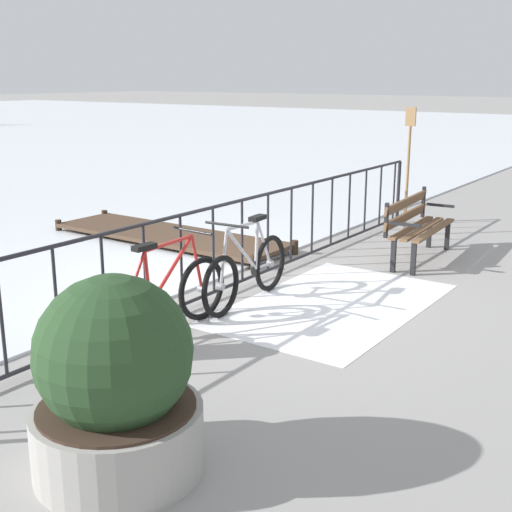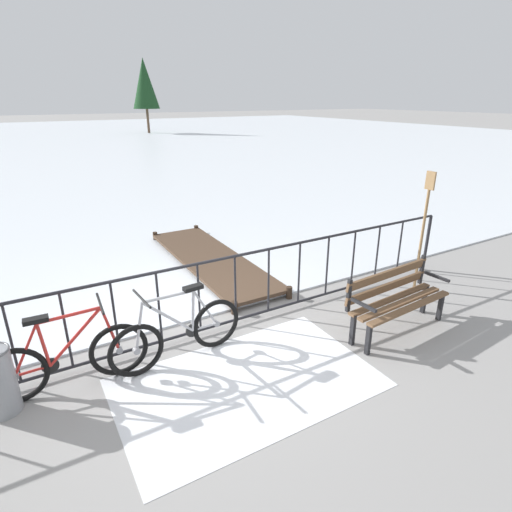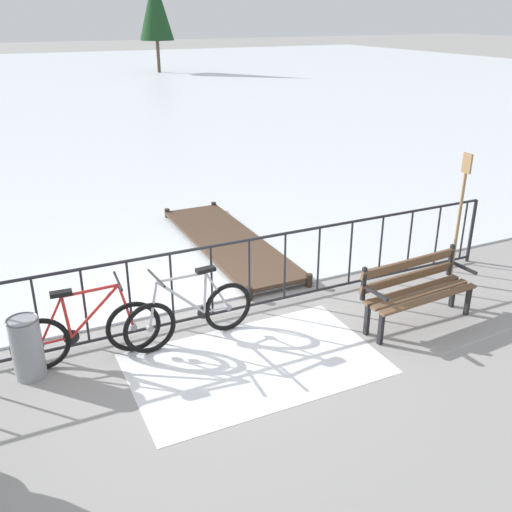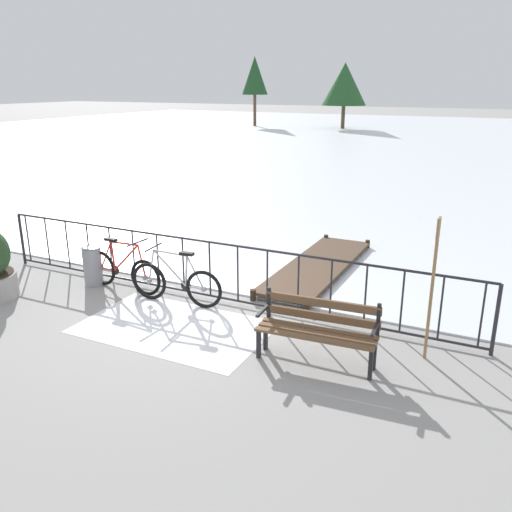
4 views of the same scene
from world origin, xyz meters
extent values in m
plane|color=gray|center=(0.00, 0.00, 0.00)|extent=(160.00, 160.00, 0.00)
cube|color=white|center=(0.06, -1.20, 0.00)|extent=(2.90, 1.79, 0.01)
cylinder|color=#232328|center=(0.00, 0.00, 1.05)|extent=(9.00, 0.04, 0.04)
cylinder|color=#232328|center=(0.00, 0.00, 0.08)|extent=(9.00, 0.04, 0.04)
cylinder|color=#232328|center=(4.50, 0.00, 0.53)|extent=(0.06, 0.06, 1.05)
cylinder|color=#232328|center=(-3.24, 0.00, 0.57)|extent=(0.03, 0.03, 0.97)
cylinder|color=#232328|center=(-2.70, 0.00, 0.57)|extent=(0.03, 0.03, 0.97)
cylinder|color=#232328|center=(-2.16, 0.00, 0.57)|extent=(0.03, 0.03, 0.97)
cylinder|color=#232328|center=(-1.62, 0.00, 0.57)|extent=(0.03, 0.03, 0.97)
cylinder|color=#232328|center=(-1.08, 0.00, 0.57)|extent=(0.03, 0.03, 0.97)
cylinder|color=#232328|center=(-0.54, 0.00, 0.57)|extent=(0.03, 0.03, 0.97)
cylinder|color=#232328|center=(0.00, 0.00, 0.57)|extent=(0.03, 0.03, 0.97)
cylinder|color=#232328|center=(0.54, 0.00, 0.57)|extent=(0.03, 0.03, 0.97)
cylinder|color=#232328|center=(1.08, 0.00, 0.57)|extent=(0.03, 0.03, 0.97)
cylinder|color=#232328|center=(1.62, 0.00, 0.57)|extent=(0.03, 0.03, 0.97)
cylinder|color=#232328|center=(2.16, 0.00, 0.57)|extent=(0.03, 0.03, 0.97)
cylinder|color=#232328|center=(2.70, 0.00, 0.57)|extent=(0.03, 0.03, 0.97)
cylinder|color=#232328|center=(3.24, 0.00, 0.57)|extent=(0.03, 0.03, 0.97)
cylinder|color=#232328|center=(3.78, 0.00, 0.57)|extent=(0.03, 0.03, 0.97)
cylinder|color=#232328|center=(4.32, 0.00, 0.57)|extent=(0.03, 0.03, 0.97)
torus|color=black|center=(0.08, -0.34, 0.33)|extent=(0.66, 0.11, 0.66)
cylinder|color=gray|center=(0.08, -0.34, 0.33)|extent=(0.08, 0.07, 0.08)
torus|color=black|center=(-0.97, -0.43, 0.33)|extent=(0.66, 0.11, 0.66)
cylinder|color=gray|center=(-0.97, -0.43, 0.33)|extent=(0.08, 0.07, 0.08)
cylinder|color=#B2B2B7|center=(-0.23, -0.37, 0.62)|extent=(0.08, 0.04, 0.53)
cylinder|color=#B2B2B7|center=(-0.55, -0.40, 0.63)|extent=(0.61, 0.09, 0.59)
cylinder|color=#B2B2B7|center=(-0.53, -0.39, 0.90)|extent=(0.63, 0.09, 0.07)
cylinder|color=#B2B2B7|center=(-0.09, -0.36, 0.34)|extent=(0.34, 0.06, 0.05)
cylinder|color=#B2B2B7|center=(-0.07, -0.36, 0.61)|extent=(0.32, 0.06, 0.56)
cylinder|color=#B2B2B7|center=(-0.90, -0.43, 0.62)|extent=(0.16, 0.05, 0.59)
cube|color=black|center=(-0.21, -0.37, 0.92)|extent=(0.25, 0.12, 0.05)
cylinder|color=black|center=(-0.84, -0.42, 0.96)|extent=(0.07, 0.52, 0.03)
cylinder|color=black|center=(-0.25, -0.37, 0.35)|extent=(0.18, 0.03, 0.18)
torus|color=black|center=(-2.18, -0.26, 0.33)|extent=(0.66, 0.10, 0.66)
cylinder|color=gray|center=(-2.18, -0.26, 0.33)|extent=(0.08, 0.06, 0.08)
torus|color=black|center=(-1.13, -0.31, 0.33)|extent=(0.66, 0.10, 0.66)
cylinder|color=gray|center=(-1.13, -0.31, 0.33)|extent=(0.08, 0.06, 0.08)
cylinder|color=red|center=(-1.87, -0.27, 0.62)|extent=(0.08, 0.04, 0.53)
cylinder|color=red|center=(-1.55, -0.29, 0.63)|extent=(0.61, 0.07, 0.59)
cylinder|color=red|center=(-1.57, -0.29, 0.90)|extent=(0.63, 0.07, 0.07)
cylinder|color=red|center=(-2.01, -0.26, 0.34)|extent=(0.34, 0.05, 0.05)
cylinder|color=red|center=(-2.03, -0.26, 0.61)|extent=(0.32, 0.05, 0.56)
cylinder|color=red|center=(-1.20, -0.31, 0.62)|extent=(0.16, 0.04, 0.59)
cube|color=black|center=(-1.89, -0.27, 0.92)|extent=(0.25, 0.11, 0.05)
cylinder|color=black|center=(-1.26, -0.31, 0.96)|extent=(0.06, 0.52, 0.03)
cylinder|color=black|center=(-1.85, -0.27, 0.35)|extent=(0.18, 0.03, 0.18)
cube|color=brown|center=(2.38, -1.13, 0.44)|extent=(1.60, 0.21, 0.04)
cube|color=brown|center=(2.39, -1.29, 0.44)|extent=(1.60, 0.21, 0.04)
cube|color=brown|center=(2.40, -1.44, 0.44)|extent=(1.60, 0.21, 0.04)
cube|color=brown|center=(2.37, -1.04, 0.58)|extent=(1.60, 0.17, 0.12)
cube|color=brown|center=(2.37, -1.04, 0.78)|extent=(1.60, 0.17, 0.12)
cube|color=black|center=(3.15, -1.36, 0.22)|extent=(0.05, 0.06, 0.44)
cube|color=black|center=(3.14, -1.10, 0.22)|extent=(0.05, 0.06, 0.44)
cube|color=black|center=(3.13, -0.98, 0.67)|extent=(0.05, 0.05, 0.45)
cube|color=black|center=(3.14, -1.23, 0.64)|extent=(0.07, 0.40, 0.04)
cube|color=black|center=(1.64, -1.47, 0.22)|extent=(0.05, 0.06, 0.44)
cube|color=black|center=(1.62, -1.21, 0.22)|extent=(0.05, 0.06, 0.44)
cube|color=black|center=(1.61, -1.09, 0.67)|extent=(0.05, 0.05, 0.45)
cube|color=black|center=(1.63, -1.34, 0.64)|extent=(0.07, 0.40, 0.04)
cylinder|color=#9E9B96|center=(-3.58, -1.65, 0.22)|extent=(1.08, 1.08, 0.43)
cylinder|color=#38281E|center=(-3.58, -1.65, 0.44)|extent=(0.99, 0.99, 0.02)
sphere|color=#264223|center=(-3.58, -1.65, 0.80)|extent=(0.98, 0.98, 0.98)
cylinder|color=gray|center=(-2.33, -0.32, 0.36)|extent=(0.34, 0.34, 0.72)
torus|color=#545558|center=(-2.33, -0.32, 0.72)|extent=(0.35, 0.35, 0.02)
cylinder|color=#937047|center=(3.69, -0.48, 0.85)|extent=(0.04, 0.04, 1.70)
cube|color=#937047|center=(3.69, -0.48, 1.84)|extent=(0.03, 0.16, 0.28)
cube|color=#4C3828|center=(1.17, 2.23, 0.12)|extent=(1.10, 3.86, 0.06)
cylinder|color=#35271C|center=(0.67, 0.30, 0.10)|extent=(0.10, 0.10, 0.20)
cylinder|color=#35271C|center=(1.66, 0.30, 0.10)|extent=(0.10, 0.10, 0.20)
cylinder|color=#35271C|center=(0.67, 4.16, 0.10)|extent=(0.10, 0.10, 0.20)
cylinder|color=#35271C|center=(1.66, 4.16, 0.10)|extent=(0.10, 0.10, 0.20)
camera|label=1|loc=(-6.23, -4.57, 2.43)|focal=47.55mm
camera|label=2|loc=(-1.79, -4.57, 3.05)|focal=28.89mm
camera|label=3|loc=(-2.37, -6.32, 3.80)|focal=40.21mm
camera|label=4|loc=(4.47, -7.35, 3.59)|focal=37.38mm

